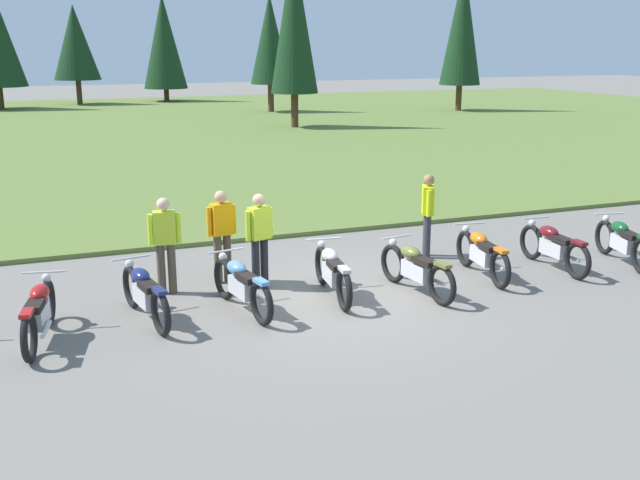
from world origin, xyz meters
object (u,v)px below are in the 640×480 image
rider_with_back_turned (259,235)px  motorcycle_navy (145,294)px  rider_near_row_end (428,211)px  rider_checking_bike (165,240)px  motorcycle_orange (482,253)px  rider_in_hivis_vest (222,231)px  motorcycle_sky_blue (242,285)px  motorcycle_silver (332,272)px  motorcycle_red (39,313)px  motorcycle_maroon (553,246)px  motorcycle_british_green (623,241)px  motorcycle_olive (416,268)px

rider_with_back_turned → motorcycle_navy: bearing=-156.6°
rider_with_back_turned → rider_near_row_end: bearing=10.1°
rider_checking_bike → motorcycle_navy: bearing=-114.7°
motorcycle_orange → rider_in_hivis_vest: (-4.49, 1.39, 0.51)m
motorcycle_sky_blue → rider_checking_bike: 1.69m
motorcycle_silver → motorcycle_red: bearing=-176.4°
motorcycle_maroon → motorcycle_british_green: same height
motorcycle_red → motorcycle_sky_blue: (3.03, 0.17, 0.00)m
motorcycle_sky_blue → rider_in_hivis_vest: size_ratio=1.25×
rider_in_hivis_vest → motorcycle_olive: bearing=-31.2°
motorcycle_navy → rider_with_back_turned: size_ratio=1.25×
motorcycle_silver → motorcycle_olive: 1.44m
motorcycle_silver → rider_checking_bike: (-2.56, 1.18, 0.51)m
motorcycle_sky_blue → rider_checking_bike: bearing=126.3°
rider_with_back_turned → motorcycle_maroon: bearing=-9.6°
motorcycle_red → rider_checking_bike: size_ratio=1.24×
motorcycle_sky_blue → motorcycle_maroon: bearing=1.1°
motorcycle_silver → motorcycle_olive: same height
rider_checking_bike → rider_with_back_turned: bearing=-9.2°
motorcycle_navy → motorcycle_maroon: bearing=-0.1°
motorcycle_silver → rider_checking_bike: bearing=155.3°
motorcycle_sky_blue → motorcycle_navy: bearing=175.1°
motorcycle_orange → rider_checking_bike: rider_checking_bike is taller
motorcycle_maroon → rider_with_back_turned: bearing=170.4°
motorcycle_orange → rider_in_hivis_vest: bearing=162.9°
motorcycle_red → motorcycle_orange: bearing=2.6°
motorcycle_sky_blue → motorcycle_silver: same height
rider_near_row_end → rider_with_back_turned: (-3.66, -0.65, 0.00)m
motorcycle_silver → motorcycle_olive: bearing=-13.6°
motorcycle_maroon → motorcycle_silver: bearing=179.9°
motorcycle_british_green → rider_near_row_end: bearing=151.7°
motorcycle_silver → rider_near_row_end: bearing=30.5°
motorcycle_maroon → rider_near_row_end: bearing=139.3°
motorcycle_silver → rider_in_hivis_vest: (-1.52, 1.44, 0.51)m
rider_checking_bike → motorcycle_red: bearing=-144.6°
motorcycle_orange → rider_in_hivis_vest: rider_in_hivis_vest is taller
rider_with_back_turned → rider_checking_bike: (-1.58, 0.26, 0.00)m
motorcycle_olive → motorcycle_orange: 1.62m
motorcycle_british_green → rider_checking_bike: 8.68m
rider_with_back_turned → motorcycle_orange: bearing=-12.4°
motorcycle_orange → rider_with_back_turned: bearing=167.6°
motorcycle_orange → rider_near_row_end: rider_near_row_end is taller
motorcycle_red → rider_with_back_turned: bearing=18.5°
motorcycle_sky_blue → motorcycle_maroon: size_ratio=0.99×
motorcycle_maroon → motorcycle_orange: bearing=177.7°
motorcycle_orange → rider_with_back_turned: (-3.96, 0.87, 0.51)m
motorcycle_sky_blue → rider_near_row_end: (4.28, 1.69, 0.51)m
motorcycle_navy → rider_checking_bike: rider_checking_bike is taller
motorcycle_maroon → motorcycle_olive: bearing=-173.9°
motorcycle_olive → motorcycle_red: bearing=179.6°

